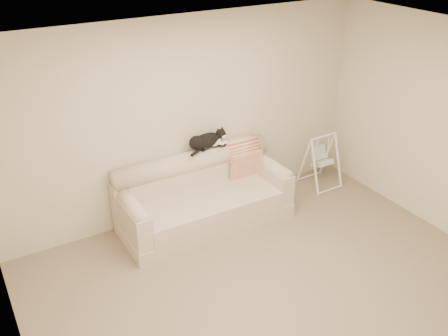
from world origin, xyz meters
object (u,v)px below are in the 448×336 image
remote_b (219,146)px  tuxedo_cat (207,141)px  baby_swing (321,160)px  sofa (202,197)px  remote_a (206,148)px

remote_b → tuxedo_cat: size_ratio=0.29×
tuxedo_cat → baby_swing: bearing=-8.0°
sofa → baby_swing: (1.96, -0.01, 0.05)m
tuxedo_cat → sofa: bearing=-130.7°
remote_a → tuxedo_cat: tuxedo_cat is taller
sofa → tuxedo_cat: size_ratio=3.58×
remote_b → remote_a: bearing=177.1°
remote_b → tuxedo_cat: bearing=173.6°
tuxedo_cat → baby_swing: 1.88m
sofa → tuxedo_cat: 0.73m
sofa → baby_swing: bearing=-0.2°
remote_b → tuxedo_cat: (-0.17, 0.02, 0.10)m
remote_b → sofa: bearing=-149.9°
sofa → tuxedo_cat: bearing=49.3°
remote_a → tuxedo_cat: (0.01, 0.01, 0.10)m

